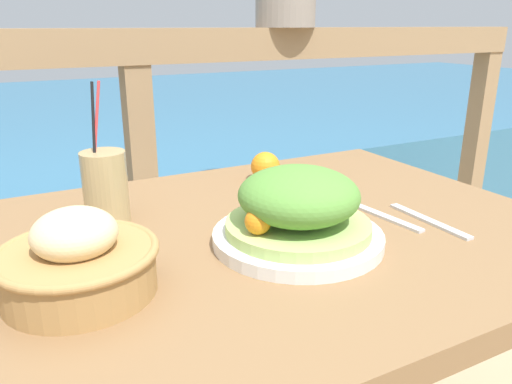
{
  "coord_description": "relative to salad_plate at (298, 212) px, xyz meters",
  "views": [
    {
      "loc": [
        -0.34,
        -0.69,
        1.05
      ],
      "look_at": [
        0.03,
        0.03,
        0.78
      ],
      "focal_mm": 35.0,
      "sensor_mm": 36.0,
      "label": 1
    }
  ],
  "objects": [
    {
      "name": "drink_glass",
      "position": [
        -0.25,
        0.23,
        0.01
      ],
      "size": [
        0.08,
        0.08,
        0.24
      ],
      "color": "tan",
      "rests_on": "patio_table"
    },
    {
      "name": "patio_table",
      "position": [
        -0.05,
        0.07,
        -0.15
      ],
      "size": [
        1.1,
        0.76,
        0.72
      ],
      "color": "olive",
      "rests_on": "ground_plane"
    },
    {
      "name": "railing_fence",
      "position": [
        -0.05,
        0.72,
        0.01
      ],
      "size": [
        2.8,
        0.08,
        1.04
      ],
      "color": "#937551",
      "rests_on": "ground_plane"
    },
    {
      "name": "salad_plate",
      "position": [
        0.0,
        0.0,
        0.0
      ],
      "size": [
        0.27,
        0.27,
        0.12
      ],
      "color": "silver",
      "rests_on": "patio_table"
    },
    {
      "name": "knife",
      "position": [
        0.25,
        -0.03,
        -0.05
      ],
      "size": [
        0.02,
        0.18,
        0.0
      ],
      "color": "silver",
      "rests_on": "patio_table"
    },
    {
      "name": "bread_basket",
      "position": [
        -0.33,
        0.0,
        -0.01
      ],
      "size": [
        0.21,
        0.21,
        0.12
      ],
      "color": "#AD7F47",
      "rests_on": "patio_table"
    },
    {
      "name": "orange_near_basket",
      "position": [
        0.12,
        0.32,
        -0.02
      ],
      "size": [
        0.06,
        0.06,
        0.06
      ],
      "color": "orange",
      "rests_on": "patio_table"
    },
    {
      "name": "fork",
      "position": [
        0.2,
        0.03,
        -0.05
      ],
      "size": [
        0.04,
        0.18,
        0.0
      ],
      "color": "silver",
      "rests_on": "patio_table"
    },
    {
      "name": "sea_backdrop",
      "position": [
        -0.05,
        3.22,
        -0.53
      ],
      "size": [
        12.0,
        4.0,
        0.48
      ],
      "color": "teal",
      "rests_on": "ground_plane"
    }
  ]
}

